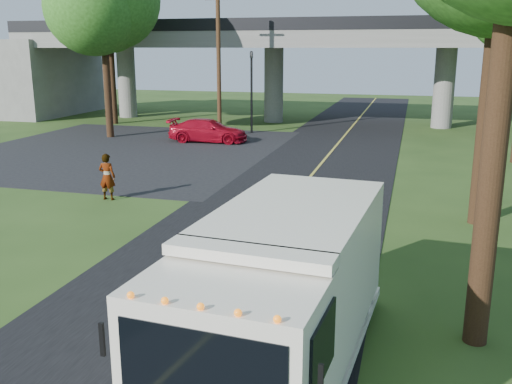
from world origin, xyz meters
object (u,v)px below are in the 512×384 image
at_px(utility_pole, 219,61).
at_px(tree_left_lot, 104,4).
at_px(pedestrian, 107,177).
at_px(step_van, 282,291).
at_px(tree_left_far, 110,18).
at_px(red_sedan, 208,131).
at_px(traffic_signal, 252,83).

bearing_deg(utility_pole, tree_left_lot, -161.03).
bearing_deg(pedestrian, utility_pole, -88.34).
xyz_separation_m(utility_pole, tree_left_lot, (-6.29, -2.16, 3.31)).
bearing_deg(step_van, tree_left_far, 127.76).
relative_size(tree_left_lot, tree_left_far, 1.06).
bearing_deg(step_van, pedestrian, 136.84).
relative_size(red_sedan, pedestrian, 2.71).
bearing_deg(traffic_signal, step_van, -73.11).
bearing_deg(step_van, tree_left_lot, 129.40).
bearing_deg(utility_pole, traffic_signal, 53.13).
bearing_deg(pedestrian, step_van, 130.35).
bearing_deg(red_sedan, tree_left_lot, 87.21).
distance_m(traffic_signal, pedestrian, 17.68).
relative_size(traffic_signal, tree_left_far, 0.53).
distance_m(step_van, pedestrian, 12.89).
relative_size(utility_pole, pedestrian, 5.26).
xyz_separation_m(step_van, red_sedan, (-9.69, 22.90, -0.84)).
xyz_separation_m(utility_pole, step_van, (9.70, -25.01, -3.08)).
bearing_deg(tree_left_lot, tree_left_far, 116.57).
xyz_separation_m(tree_left_lot, red_sedan, (6.31, 0.05, -7.23)).
bearing_deg(utility_pole, pedestrian, -86.25).
height_order(traffic_signal, red_sedan, traffic_signal).
height_order(traffic_signal, tree_left_far, tree_left_far).
height_order(traffic_signal, pedestrian, traffic_signal).
bearing_deg(tree_left_far, pedestrian, -61.95).
xyz_separation_m(step_van, pedestrian, (-8.69, 9.50, -0.66)).
xyz_separation_m(tree_left_far, red_sedan, (9.31, -5.95, -6.78)).
bearing_deg(utility_pole, tree_left_far, 157.57).
distance_m(utility_pole, step_van, 27.01).
xyz_separation_m(traffic_signal, step_van, (8.20, -27.01, -1.69)).
height_order(tree_left_far, step_van, tree_left_far).
bearing_deg(red_sedan, utility_pole, -2.94).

